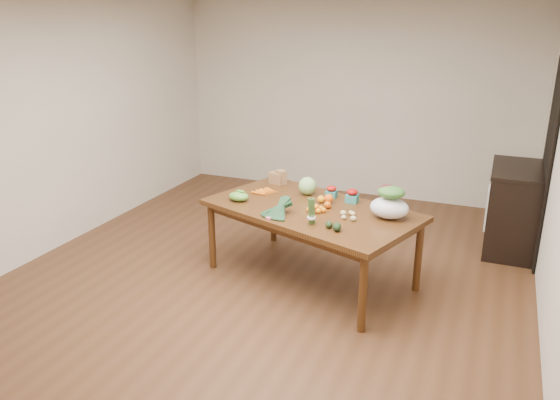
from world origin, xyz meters
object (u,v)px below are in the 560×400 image
at_px(dining_table, 311,244).
at_px(asparagus_bundle, 312,211).
at_px(kale_bunch, 276,208).
at_px(cabinet, 512,208).
at_px(paper_bag, 277,177).
at_px(cabbage, 307,186).
at_px(salad_bag, 390,204).
at_px(mandarin_cluster, 316,208).

height_order(dining_table, asparagus_bundle, asparagus_bundle).
height_order(kale_bunch, asparagus_bundle, asparagus_bundle).
bearing_deg(cabinet, paper_bag, -158.30).
relative_size(kale_bunch, asparagus_bundle, 1.60).
relative_size(dining_table, cabbage, 10.89).
height_order(dining_table, salad_bag, salad_bag).
xyz_separation_m(dining_table, salad_bag, (0.74, 0.01, 0.51)).
height_order(paper_bag, kale_bunch, kale_bunch).
relative_size(cabinet, salad_bag, 2.89).
bearing_deg(cabbage, dining_table, -64.72).
xyz_separation_m(paper_bag, salad_bag, (1.34, -0.59, 0.06)).
distance_m(paper_bag, mandarin_cluster, 0.96).
relative_size(asparagus_bundle, salad_bag, 0.71).
bearing_deg(mandarin_cluster, kale_bunch, -139.61).
bearing_deg(cabbage, kale_bunch, -94.17).
bearing_deg(cabbage, paper_bag, 151.84).
relative_size(dining_table, salad_bag, 5.66).
distance_m(kale_bunch, asparagus_bundle, 0.38).
distance_m(cabbage, salad_bag, 0.98).
bearing_deg(cabinet, asparagus_bundle, -130.41).
bearing_deg(kale_bunch, paper_bag, 130.78).
bearing_deg(salad_bag, paper_bag, 156.44).
distance_m(cabinet, paper_bag, 2.62).
height_order(dining_table, kale_bunch, kale_bunch).
bearing_deg(cabbage, cabinet, 30.92).
height_order(cabinet, kale_bunch, cabinet).
relative_size(dining_table, cabinet, 1.95).
xyz_separation_m(dining_table, paper_bag, (-0.60, 0.59, 0.45)).
bearing_deg(salad_bag, kale_bunch, -159.94).
height_order(mandarin_cluster, kale_bunch, kale_bunch).
distance_m(dining_table, mandarin_cluster, 0.43).
bearing_deg(asparagus_bundle, mandarin_cluster, 120.47).
relative_size(cabbage, salad_bag, 0.52).
xyz_separation_m(cabbage, asparagus_bundle, (0.32, -0.77, 0.03)).
relative_size(cabbage, asparagus_bundle, 0.73).
distance_m(dining_table, salad_bag, 0.90).
height_order(cabinet, asparagus_bundle, asparagus_bundle).
height_order(cabinet, mandarin_cluster, cabinet).
bearing_deg(cabbage, asparagus_bundle, -67.85).
xyz_separation_m(dining_table, cabbage, (-0.17, 0.37, 0.47)).
height_order(paper_bag, mandarin_cluster, paper_bag).
bearing_deg(salad_bag, asparagus_bundle, -145.17).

